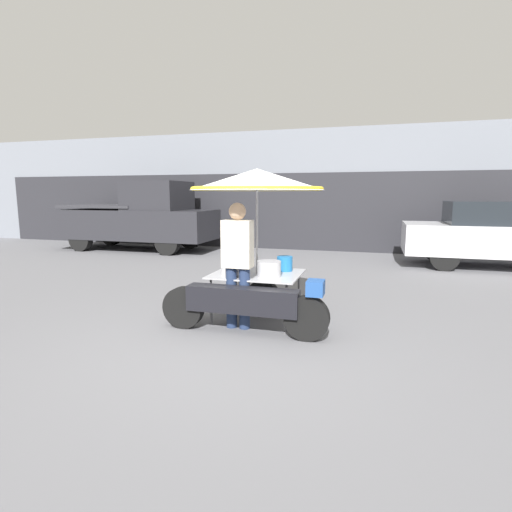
{
  "coord_description": "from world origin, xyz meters",
  "views": [
    {
      "loc": [
        1.53,
        -4.34,
        1.74
      ],
      "look_at": [
        -0.01,
        0.86,
        0.9
      ],
      "focal_mm": 28.0,
      "sensor_mm": 36.0,
      "label": 1
    }
  ],
  "objects_px": {
    "vendor_person": "(238,259)",
    "pickup_truck": "(140,218)",
    "parked_car": "(504,234)",
    "vendor_motorcycle_cart": "(256,206)"
  },
  "relations": [
    {
      "from": "vendor_motorcycle_cart",
      "to": "pickup_truck",
      "type": "relative_size",
      "value": 0.43
    },
    {
      "from": "vendor_person",
      "to": "pickup_truck",
      "type": "relative_size",
      "value": 0.33
    },
    {
      "from": "parked_car",
      "to": "pickup_truck",
      "type": "distance_m",
      "value": 10.02
    },
    {
      "from": "vendor_motorcycle_cart",
      "to": "pickup_truck",
      "type": "xyz_separation_m",
      "value": [
        -5.52,
        5.83,
        -0.59
      ]
    },
    {
      "from": "parked_car",
      "to": "vendor_motorcycle_cart",
      "type": "bearing_deg",
      "value": -129.43
    },
    {
      "from": "vendor_person",
      "to": "parked_car",
      "type": "distance_m",
      "value": 7.43
    },
    {
      "from": "vendor_person",
      "to": "pickup_truck",
      "type": "bearing_deg",
      "value": 131.03
    },
    {
      "from": "vendor_person",
      "to": "pickup_truck",
      "type": "xyz_separation_m",
      "value": [
        -5.39,
        6.2,
        0.08
      ]
    },
    {
      "from": "pickup_truck",
      "to": "vendor_motorcycle_cart",
      "type": "bearing_deg",
      "value": -46.54
    },
    {
      "from": "vendor_motorcycle_cart",
      "to": "parked_car",
      "type": "distance_m",
      "value": 7.11
    }
  ]
}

